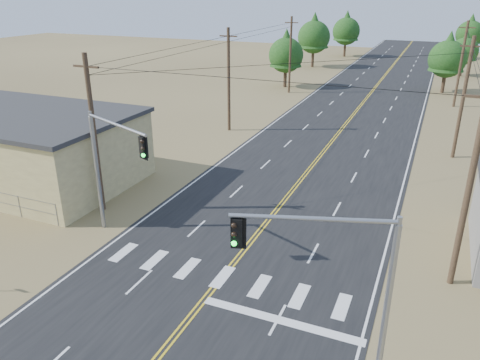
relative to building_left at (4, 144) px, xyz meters
The scene contains 16 objects.
road 26.52m from the building_left, 37.30° to the left, with size 15.00×200.00×0.02m, color black.
building_left is the anchor object (origin of this frame).
utility_pole_left_near 11.00m from the building_left, 10.78° to the right, with size 1.80×0.30×10.00m.
utility_pole_left_mid 21.00m from the building_left, 59.74° to the left, with size 1.80×0.30×10.00m.
utility_pole_left_far 39.51m from the building_left, 74.55° to the left, with size 1.80×0.30×10.00m.
utility_pole_right_near 31.67m from the building_left, ahead, with size 1.80×0.30×10.00m.
utility_pole_right_mid 36.37m from the building_left, 29.74° to the left, with size 1.80×0.30×10.00m.
utility_pole_right_far 49.43m from the building_left, 50.34° to the left, with size 1.80×0.30×10.00m.
signal_mast_left 14.54m from the building_left, 18.79° to the right, with size 5.20×2.40×7.17m.
signal_mast_right 29.59m from the building_left, 20.81° to the right, with size 5.23×1.94×6.88m.
tree_left_near 42.60m from the building_left, 78.13° to the left, with size 4.92×4.92×8.20m.
tree_left_mid 61.85m from the building_left, 82.94° to the left, with size 5.72×5.72×9.53m.
tree_left_far 78.27m from the building_left, 82.55° to the left, with size 5.54×5.54×9.23m.
tree_right_near 55.23m from the building_left, 57.06° to the left, with size 4.94×4.94×8.24m.
tree_right_mid 69.63m from the building_left, 62.25° to the left, with size 4.31×4.31×7.18m.
tree_right_far 90.16m from the building_left, 68.13° to the left, with size 5.27×5.27×8.78m.
Camera 1 is at (8.59, -9.87, 13.45)m, focal length 35.00 mm.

